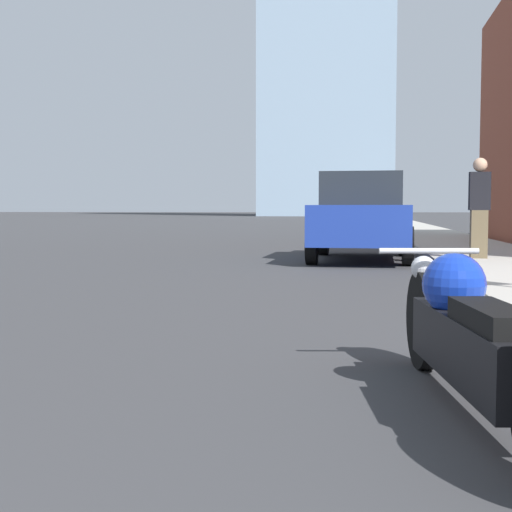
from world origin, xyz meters
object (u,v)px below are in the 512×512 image
(parked_car_blue, at_px, (362,216))
(parked_car_green, at_px, (361,213))
(pedestrian, at_px, (479,206))
(parked_car_silver, at_px, (364,213))
(motorcycle, at_px, (467,335))

(parked_car_blue, xyz_separation_m, parked_car_green, (-0.06, 22.82, -0.09))
(parked_car_blue, distance_m, parked_car_green, 22.82)
(parked_car_green, height_order, pedestrian, pedestrian)
(pedestrian, bearing_deg, parked_car_green, 95.03)
(parked_car_silver, height_order, parked_car_green, parked_car_silver)
(motorcycle, relative_size, pedestrian, 1.50)
(parked_car_green, bearing_deg, parked_car_blue, -84.99)
(motorcycle, bearing_deg, parked_car_blue, 85.04)
(parked_car_blue, bearing_deg, parked_car_silver, 91.28)
(parked_car_green, relative_size, pedestrian, 2.55)
(motorcycle, height_order, parked_car_silver, parked_car_silver)
(parked_car_silver, distance_m, parked_car_green, 11.80)
(pedestrian, bearing_deg, motorcycle, -99.21)
(parked_car_silver, xyz_separation_m, parked_car_green, (-0.12, 11.80, -0.07))
(motorcycle, xyz_separation_m, pedestrian, (1.53, 9.46, 0.68))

